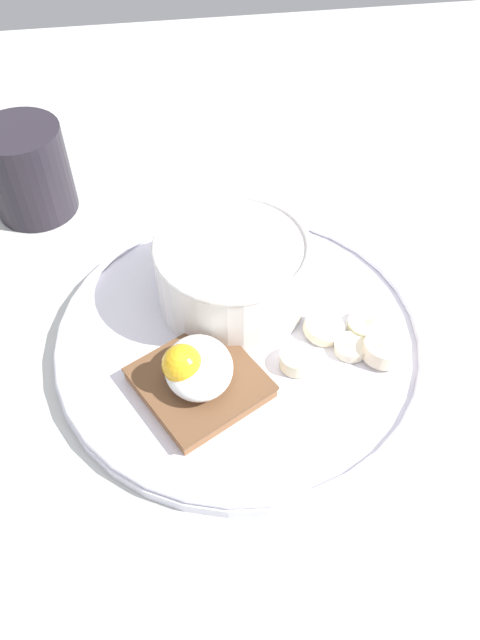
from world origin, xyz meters
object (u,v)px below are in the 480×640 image
Objects in this scene: toast_slice at (200,382)px; coffee_mug at (26,169)px; banana_slice_front at (351,347)px; banana_slice_inner at (383,351)px; banana_slice_right at (297,360)px; poached_egg at (195,367)px; banana_slice_back at (369,325)px; oatmeal_bowl at (226,271)px; banana_slice_left at (324,328)px.

coffee_mug is at bearing 29.25° from toast_slice.
banana_slice_front is 0.39× the size of coffee_mug.
banana_slice_right is at bearing 88.55° from banana_slice_inner.
poached_egg is (-0.05, 0.28, 2.06)cm from toast_slice.
poached_egg is 15.02cm from banana_slice_back.
poached_egg is 14.81cm from banana_slice_inner.
banana_slice_inner is 37.06cm from coffee_mug.
oatmeal_bowl is 11.66cm from banana_slice_front.
oatmeal_bowl is 1.33× the size of coffee_mug.
oatmeal_bowl is at bearing 54.78° from banana_slice_inner.
banana_slice_left is 1.02× the size of banana_slice_back.
banana_slice_back is 0.45× the size of coffee_mug.
toast_slice is 2.68× the size of banana_slice_back.
banana_slice_right is at bearing 99.71° from banana_slice_front.
banana_slice_front is 34.79cm from coffee_mug.
oatmeal_bowl is 1.10× the size of toast_slice.
oatmeal_bowl reaches higher than poached_egg.
toast_slice is 2.63× the size of banana_slice_left.
banana_slice_back is at bearing -67.56° from banana_slice_right.
oatmeal_bowl is 12.32cm from banana_slice_back.
banana_slice_front is at bearing 133.90° from banana_slice_back.
oatmeal_bowl is 3.44× the size of banana_slice_front.
poached_egg is 1.58× the size of banana_slice_front.
banana_slice_front is at bearing -81.67° from toast_slice.
banana_slice_inner is 0.49× the size of coffee_mug.
banana_slice_inner reaches higher than banana_slice_back.
banana_slice_inner is (-3.05, -3.94, 0.16)cm from banana_slice_left.
banana_slice_inner is (0.89, -14.65, -2.01)cm from poached_egg.
banana_slice_front is 4.55cm from banana_slice_right.
banana_slice_left is 3.68cm from banana_slice_back.
toast_slice is 14.57cm from banana_slice_back.
banana_slice_back is (1.90, -1.97, 0.11)cm from banana_slice_front.
banana_slice_inner is (0.84, -14.37, 0.05)cm from toast_slice.
oatmeal_bowl is 13.90cm from banana_slice_inner.
poached_egg reaches higher than banana_slice_front.
poached_egg is (-8.77, 3.48, -0.49)cm from oatmeal_bowl.
banana_slice_left is (-4.84, -7.23, -2.65)cm from oatmeal_bowl.
banana_slice_inner is at bearing -91.45° from banana_slice_right.
coffee_mug is at bearing 48.54° from banana_slice_front.
banana_slice_right is 6.72cm from banana_slice_inner.
banana_slice_front is at bearing -127.89° from oatmeal_bowl.
toast_slice is 14.39cm from banana_slice_inner.
banana_slice_inner is at bearing -174.58° from banana_slice_back.
coffee_mug is (21.05, 27.94, 2.97)cm from banana_slice_back.
banana_slice_inner reaches higher than banana_slice_right.
banana_slice_right is at bearing -82.48° from toast_slice.
banana_slice_left is 0.46× the size of coffee_mug.
banana_slice_right is at bearing -137.80° from coffee_mug.
toast_slice is 3.35× the size of banana_slice_right.
banana_slice_front is (-6.95, -8.93, -2.81)cm from oatmeal_bowl.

